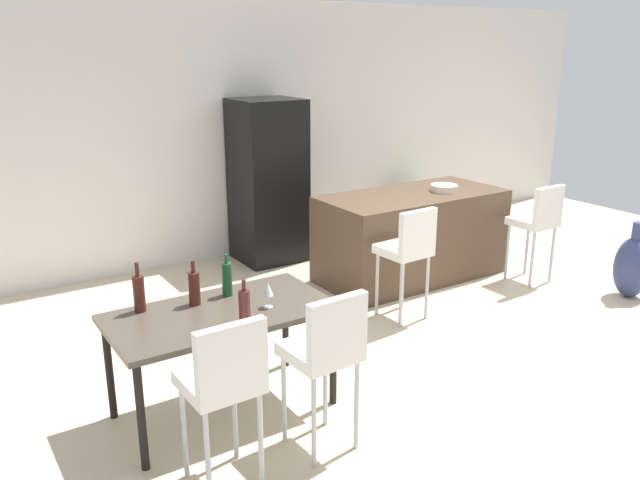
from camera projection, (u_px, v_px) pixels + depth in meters
ground_plane at (452, 322)px, 5.81m from camera, size 10.00×10.00×0.00m
back_wall at (287, 127)px, 7.73m from camera, size 10.00×0.12×2.90m
kitchen_island at (411, 236)px, 6.82m from camera, size 1.98×0.93×0.92m
bar_chair_left at (408, 246)px, 5.67m from camera, size 0.42×0.42×1.05m
bar_chair_middle at (538, 218)px, 6.57m from camera, size 0.41×0.41×1.05m
dining_table at (221, 320)px, 4.22m from camera, size 1.46×0.78×0.74m
dining_chair_near at (224, 378)px, 3.44m from camera, size 0.41×0.41×1.05m
dining_chair_far at (326, 347)px, 3.79m from camera, size 0.42×0.42×1.05m
wine_bottle_far at (139, 293)px, 4.16m from camera, size 0.08×0.08×0.34m
wine_bottle_left at (227, 279)px, 4.43m from camera, size 0.07×0.07×0.30m
wine_bottle_inner at (245, 309)px, 3.92m from camera, size 0.07×0.07×0.31m
wine_bottle_middle at (194, 288)px, 4.27m from camera, size 0.08×0.08×0.31m
wine_glass_right at (268, 290)px, 4.22m from camera, size 0.07×0.07×0.17m
refrigerator at (268, 181)px, 7.27m from camera, size 0.72×0.68×1.84m
fruit_bowl at (444, 188)px, 6.77m from camera, size 0.28×0.28×0.07m
floor_vase at (632, 266)px, 6.30m from camera, size 0.35×0.35×0.77m
potted_plant at (421, 201)px, 8.63m from camera, size 0.45×0.45×0.64m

